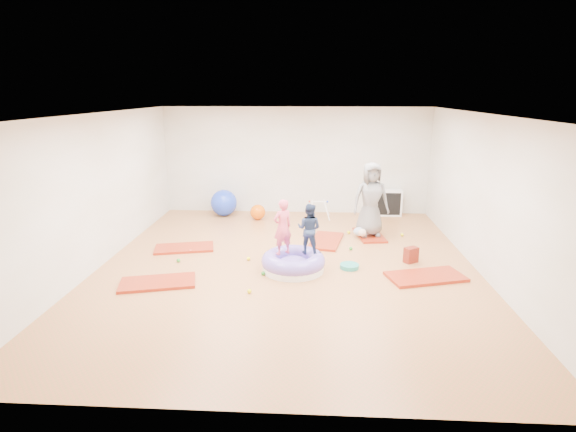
{
  "coord_description": "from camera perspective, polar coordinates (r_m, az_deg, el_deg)",
  "views": [
    {
      "loc": [
        0.46,
        -7.86,
        3.16
      ],
      "look_at": [
        0.0,
        0.3,
        0.9
      ],
      "focal_mm": 28.0,
      "sensor_mm": 36.0,
      "label": 1
    }
  ],
  "objects": [
    {
      "name": "exercise_ball_orange",
      "position": [
        11.51,
        -3.86,
        0.5
      ],
      "size": [
        0.39,
        0.39,
        0.39
      ],
      "primitive_type": "sphere",
      "color": "#E35C07",
      "rests_on": "ground"
    },
    {
      "name": "balance_disc",
      "position": [
        8.46,
        7.8,
        -6.34
      ],
      "size": [
        0.35,
        0.35,
        0.08
      ],
      "primitive_type": "cylinder",
      "color": "teal",
      "rests_on": "ground"
    },
    {
      "name": "child_navy",
      "position": [
        8.16,
        2.7,
        -1.3
      ],
      "size": [
        0.55,
        0.49,
        0.94
      ],
      "primitive_type": "imported",
      "rotation": [
        0.0,
        0.0,
        2.81
      ],
      "color": "navy",
      "rests_on": "inflatable_cushion"
    },
    {
      "name": "yellow_toy",
      "position": [
        8.17,
        -14.39,
        -7.7
      ],
      "size": [
        0.21,
        0.21,
        0.03
      ],
      "primitive_type": "cylinder",
      "color": "#F5F805",
      "rests_on": "ground"
    },
    {
      "name": "child_pink",
      "position": [
        8.11,
        -0.7,
        -1.07
      ],
      "size": [
        0.45,
        0.42,
        1.03
      ],
      "primitive_type": "imported",
      "rotation": [
        0.0,
        0.0,
        3.76
      ],
      "color": "#EE546F",
      "rests_on": "inflatable_cushion"
    },
    {
      "name": "gym_mat_right",
      "position": [
        8.32,
        17.09,
        -7.38
      ],
      "size": [
        1.45,
        1.0,
        0.06
      ],
      "primitive_type": "cube",
      "rotation": [
        0.0,
        0.0,
        0.28
      ],
      "color": "#9E240E",
      "rests_on": "ground"
    },
    {
      "name": "room",
      "position": [
        8.07,
        -0.12,
        2.86
      ],
      "size": [
        7.01,
        8.01,
        2.81
      ],
      "color": "#A3733C",
      "rests_on": "ground"
    },
    {
      "name": "infant_play_gym",
      "position": [
        11.56,
        3.87,
        1.16
      ],
      "size": [
        0.61,
        0.58,
        0.47
      ],
      "rotation": [
        0.0,
        0.0,
        0.02
      ],
      "color": "white",
      "rests_on": "ground"
    },
    {
      "name": "exercise_ball_blue",
      "position": [
        11.94,
        -8.15,
        1.67
      ],
      "size": [
        0.69,
        0.69,
        0.69
      ],
      "primitive_type": "sphere",
      "color": "blue",
      "rests_on": "ground"
    },
    {
      "name": "adult_caregiver",
      "position": [
        10.1,
        10.48,
        2.09
      ],
      "size": [
        0.88,
        0.64,
        1.65
      ],
      "primitive_type": "imported",
      "rotation": [
        0.0,
        0.0,
        0.16
      ],
      "color": "slate",
      "rests_on": "gym_mat_rear_right"
    },
    {
      "name": "gym_mat_center_back",
      "position": [
        9.85,
        4.84,
        -3.15
      ],
      "size": [
        0.84,
        1.32,
        0.05
      ],
      "primitive_type": "cube",
      "rotation": [
        0.0,
        0.0,
        1.37
      ],
      "color": "#9E240E",
      "rests_on": "ground"
    },
    {
      "name": "gym_mat_front_left",
      "position": [
        8.05,
        -16.22,
        -8.12
      ],
      "size": [
        1.37,
        0.92,
        0.05
      ],
      "primitive_type": "cube",
      "rotation": [
        0.0,
        0.0,
        0.25
      ],
      "color": "#9E240E",
      "rests_on": "ground"
    },
    {
      "name": "gym_mat_rear_right",
      "position": [
        10.38,
        10.29,
        -2.39
      ],
      "size": [
        0.69,
        1.16,
        0.05
      ],
      "primitive_type": "cube",
      "rotation": [
        0.0,
        0.0,
        1.71
      ],
      "color": "#9E240E",
      "rests_on": "ground"
    },
    {
      "name": "infant",
      "position": [
        10.14,
        9.34,
        -1.99
      ],
      "size": [
        0.37,
        0.37,
        0.22
      ],
      "color": "#A4B5CD",
      "rests_on": "gym_mat_rear_right"
    },
    {
      "name": "cube_shelf",
      "position": [
        12.15,
        12.61,
        1.68
      ],
      "size": [
        0.68,
        0.34,
        0.68
      ],
      "color": "white",
      "rests_on": "ground"
    },
    {
      "name": "ball_pit_balls",
      "position": [
        9.11,
        -0.04,
        -4.59
      ],
      "size": [
        4.68,
        3.36,
        0.07
      ],
      "color": "#BE3A25",
      "rests_on": "ground"
    },
    {
      "name": "inflatable_cushion",
      "position": [
        8.26,
        0.67,
        -5.95
      ],
      "size": [
        1.17,
        1.17,
        0.37
      ],
      "rotation": [
        0.0,
        0.0,
        -0.18
      ],
      "color": "white",
      "rests_on": "ground"
    },
    {
      "name": "gym_mat_mid_left",
      "position": [
        9.63,
        -13.03,
        -3.96
      ],
      "size": [
        1.3,
        0.85,
        0.05
      ],
      "primitive_type": "cube",
      "rotation": [
        0.0,
        0.0,
        0.23
      ],
      "color": "#9E240E",
      "rests_on": "ground"
    },
    {
      "name": "backpack",
      "position": [
        8.95,
        15.35,
        -4.79
      ],
      "size": [
        0.3,
        0.27,
        0.3
      ],
      "primitive_type": "cube",
      "rotation": [
        0.0,
        0.0,
        0.57
      ],
      "color": "#B71D05",
      "rests_on": "ground"
    }
  ]
}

